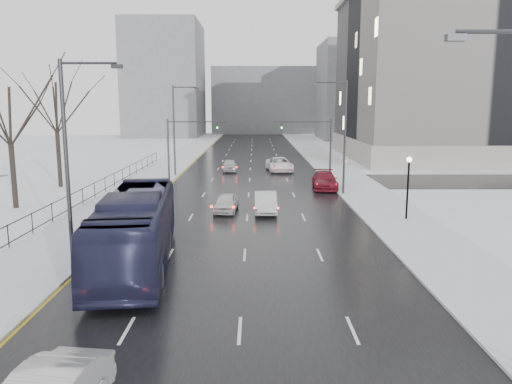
{
  "coord_description": "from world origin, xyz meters",
  "views": [
    {
      "loc": [
        0.53,
        -3.54,
        7.92
      ],
      "look_at": [
        0.62,
        27.36,
        2.5
      ],
      "focal_mm": 35.0,
      "sensor_mm": 36.0,
      "label": 1
    }
  ],
  "objects_px": {
    "streetlight_l_far": "(176,126)",
    "no_uturn_sign": "(345,164)",
    "lamppost_r_mid": "(408,179)",
    "mast_signal_left": "(179,142)",
    "sedan_right_far": "(325,180)",
    "mast_signal_right": "(320,142)",
    "sedan_right_near": "(266,202)",
    "tree_park_d": "(16,209)",
    "streetlight_l_near": "(71,154)",
    "streetlight_r_mid": "(342,132)",
    "sedan_right_cross": "(279,164)",
    "tree_park_e": "(61,188)",
    "sedan_center_far": "(230,165)",
    "bus": "(136,229)",
    "sedan_center_near": "(226,203)"
  },
  "relations": [
    {
      "from": "tree_park_d",
      "to": "sedan_right_far",
      "type": "bearing_deg",
      "value": 20.29
    },
    {
      "from": "mast_signal_left",
      "to": "bus",
      "type": "height_order",
      "value": "mast_signal_left"
    },
    {
      "from": "sedan_right_near",
      "to": "sedan_right_cross",
      "type": "relative_size",
      "value": 0.77
    },
    {
      "from": "sedan_right_near",
      "to": "sedan_right_cross",
      "type": "height_order",
      "value": "sedan_right_cross"
    },
    {
      "from": "sedan_right_near",
      "to": "no_uturn_sign",
      "type": "bearing_deg",
      "value": 54.75
    },
    {
      "from": "streetlight_r_mid",
      "to": "sedan_right_cross",
      "type": "bearing_deg",
      "value": 106.39
    },
    {
      "from": "sedan_right_far",
      "to": "sedan_center_far",
      "type": "bearing_deg",
      "value": 131.17
    },
    {
      "from": "sedan_right_cross",
      "to": "sedan_center_far",
      "type": "height_order",
      "value": "sedan_right_cross"
    },
    {
      "from": "sedan_right_far",
      "to": "mast_signal_right",
      "type": "bearing_deg",
      "value": 92.16
    },
    {
      "from": "sedan_right_cross",
      "to": "sedan_right_far",
      "type": "distance_m",
      "value": 13.15
    },
    {
      "from": "tree_park_d",
      "to": "lamppost_r_mid",
      "type": "xyz_separation_m",
      "value": [
        28.8,
        -4.0,
        2.94
      ]
    },
    {
      "from": "mast_signal_right",
      "to": "no_uturn_sign",
      "type": "height_order",
      "value": "mast_signal_right"
    },
    {
      "from": "tree_park_d",
      "to": "mast_signal_right",
      "type": "xyz_separation_m",
      "value": [
        25.13,
        14.0,
        4.11
      ]
    },
    {
      "from": "lamppost_r_mid",
      "to": "sedan_right_far",
      "type": "xyz_separation_m",
      "value": [
        -3.8,
        13.24,
        -2.1
      ]
    },
    {
      "from": "no_uturn_sign",
      "to": "sedan_center_near",
      "type": "height_order",
      "value": "no_uturn_sign"
    },
    {
      "from": "streetlight_l_far",
      "to": "no_uturn_sign",
      "type": "relative_size",
      "value": 3.7
    },
    {
      "from": "tree_park_d",
      "to": "streetlight_l_far",
      "type": "distance_m",
      "value": 21.17
    },
    {
      "from": "no_uturn_sign",
      "to": "sedan_center_far",
      "type": "xyz_separation_m",
      "value": [
        -11.66,
        11.83,
        -1.54
      ]
    },
    {
      "from": "tree_park_e",
      "to": "sedan_right_far",
      "type": "relative_size",
      "value": 2.44
    },
    {
      "from": "no_uturn_sign",
      "to": "sedan_center_far",
      "type": "height_order",
      "value": "no_uturn_sign"
    },
    {
      "from": "tree_park_d",
      "to": "streetlight_l_near",
      "type": "bearing_deg",
      "value": -55.47
    },
    {
      "from": "tree_park_e",
      "to": "lamppost_r_mid",
      "type": "bearing_deg",
      "value": -25.62
    },
    {
      "from": "sedan_right_cross",
      "to": "mast_signal_left",
      "type": "bearing_deg",
      "value": -149.83
    },
    {
      "from": "mast_signal_left",
      "to": "sedan_right_cross",
      "type": "height_order",
      "value": "mast_signal_left"
    },
    {
      "from": "lamppost_r_mid",
      "to": "sedan_right_far",
      "type": "distance_m",
      "value": 13.94
    },
    {
      "from": "streetlight_r_mid",
      "to": "sedan_center_near",
      "type": "distance_m",
      "value": 13.0
    },
    {
      "from": "lamppost_r_mid",
      "to": "mast_signal_left",
      "type": "height_order",
      "value": "mast_signal_left"
    },
    {
      "from": "streetlight_r_mid",
      "to": "sedan_right_near",
      "type": "bearing_deg",
      "value": -133.11
    },
    {
      "from": "sedan_right_far",
      "to": "sedan_center_far",
      "type": "relative_size",
      "value": 1.3
    },
    {
      "from": "mast_signal_right",
      "to": "bus",
      "type": "distance_m",
      "value": 30.44
    },
    {
      "from": "tree_park_e",
      "to": "streetlight_l_far",
      "type": "bearing_deg",
      "value": 38.57
    },
    {
      "from": "no_uturn_sign",
      "to": "sedan_right_far",
      "type": "distance_m",
      "value": 2.59
    },
    {
      "from": "streetlight_l_near",
      "to": "bus",
      "type": "xyz_separation_m",
      "value": [
        2.83,
        0.41,
        -3.75
      ]
    },
    {
      "from": "streetlight_l_far",
      "to": "sedan_center_far",
      "type": "height_order",
      "value": "streetlight_l_far"
    },
    {
      "from": "streetlight_r_mid",
      "to": "streetlight_l_near",
      "type": "bearing_deg",
      "value": -129.24
    },
    {
      "from": "sedan_right_far",
      "to": "sedan_right_near",
      "type": "bearing_deg",
      "value": -115.4
    },
    {
      "from": "streetlight_l_far",
      "to": "sedan_center_near",
      "type": "distance_m",
      "value": 20.76
    },
    {
      "from": "streetlight_l_far",
      "to": "sedan_right_cross",
      "type": "relative_size",
      "value": 1.67
    },
    {
      "from": "streetlight_l_far",
      "to": "mast_signal_right",
      "type": "xyz_separation_m",
      "value": [
        15.49,
        -4.0,
        -1.51
      ]
    },
    {
      "from": "streetlight_l_near",
      "to": "lamppost_r_mid",
      "type": "distance_m",
      "value": 21.78
    },
    {
      "from": "no_uturn_sign",
      "to": "bus",
      "type": "distance_m",
      "value": 27.71
    },
    {
      "from": "tree_park_e",
      "to": "no_uturn_sign",
      "type": "bearing_deg",
      "value": 0.0
    },
    {
      "from": "sedan_right_far",
      "to": "tree_park_d",
      "type": "bearing_deg",
      "value": -156.03
    },
    {
      "from": "tree_park_e",
      "to": "sedan_center_near",
      "type": "xyz_separation_m",
      "value": [
        16.61,
        -11.07,
        0.72
      ]
    },
    {
      "from": "lamppost_r_mid",
      "to": "mast_signal_left",
      "type": "bearing_deg",
      "value": 135.52
    },
    {
      "from": "streetlight_r_mid",
      "to": "sedan_right_far",
      "type": "bearing_deg",
      "value": 106.6
    },
    {
      "from": "sedan_right_near",
      "to": "tree_park_e",
      "type": "bearing_deg",
      "value": 149.56
    },
    {
      "from": "bus",
      "to": "streetlight_r_mid",
      "type": "bearing_deg",
      "value": 49.17
    },
    {
      "from": "bus",
      "to": "mast_signal_left",
      "type": "bearing_deg",
      "value": 87.88
    },
    {
      "from": "tree_park_d",
      "to": "no_uturn_sign",
      "type": "bearing_deg",
      "value": 20.32
    }
  ]
}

